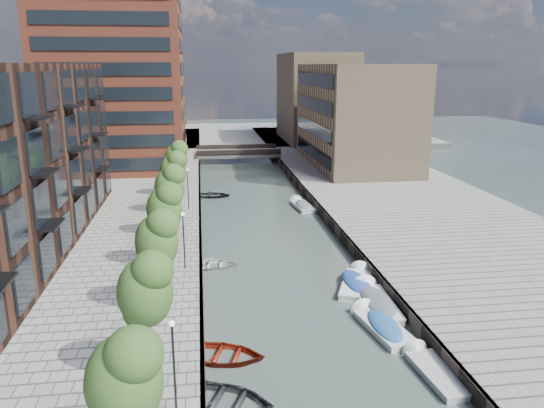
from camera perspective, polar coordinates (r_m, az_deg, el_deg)
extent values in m
plane|color=#38473F|center=(53.81, -1.22, -1.33)|extent=(300.00, 300.00, 0.00)
cube|color=gray|center=(57.65, 14.79, -0.22)|extent=(20.00, 140.00, 1.00)
cube|color=#332823|center=(53.35, -7.74, -1.05)|extent=(0.25, 140.00, 1.00)
cube|color=#332823|center=(54.67, 5.15, -0.59)|extent=(0.25, 140.00, 1.00)
cube|color=gray|center=(112.46, -4.74, 7.32)|extent=(80.00, 40.00, 1.00)
cube|color=black|center=(44.27, -26.37, 4.25)|extent=(8.00, 38.00, 14.00)
cube|color=#9C442D|center=(77.20, -16.64, 14.96)|extent=(18.00, 18.00, 30.00)
cube|color=tan|center=(76.87, 8.91, 9.41)|extent=(12.00, 25.00, 14.00)
cube|color=tan|center=(101.92, 4.73, 11.37)|extent=(12.00, 20.00, 16.00)
cube|color=gray|center=(84.68, -3.71, 5.46)|extent=(13.00, 6.00, 0.60)
cube|color=#332823|center=(81.83, -3.57, 5.57)|extent=(13.00, 0.40, 0.80)
cube|color=#332823|center=(87.35, -3.85, 6.14)|extent=(13.00, 0.40, 0.80)
ellipsoid|color=#25461A|center=(18.30, -15.65, -17.35)|extent=(2.50, 2.50, 3.25)
cylinder|color=#382619|center=(25.67, -13.14, -14.28)|extent=(0.20, 0.20, 3.20)
ellipsoid|color=#25461A|center=(24.48, -13.52, -8.68)|extent=(2.50, 2.50, 3.25)
cylinder|color=#382619|center=(31.95, -12.04, -8.22)|extent=(0.20, 0.20, 3.20)
ellipsoid|color=#25461A|center=(31.01, -12.31, -3.58)|extent=(2.50, 2.50, 3.25)
cylinder|color=#382619|center=(38.49, -11.33, -4.18)|extent=(0.20, 0.20, 3.20)
ellipsoid|color=#25461A|center=(37.71, -11.54, -0.26)|extent=(2.50, 2.50, 3.25)
cylinder|color=#382619|center=(45.16, -10.83, -1.32)|extent=(0.20, 0.20, 3.20)
ellipsoid|color=#25461A|center=(44.50, -11.00, 2.05)|extent=(2.50, 2.50, 3.25)
cylinder|color=#382619|center=(51.92, -10.46, 0.79)|extent=(0.20, 0.20, 3.20)
ellipsoid|color=#25461A|center=(51.35, -10.60, 3.75)|extent=(2.50, 2.50, 3.25)
cylinder|color=#382619|center=(58.74, -10.18, 2.42)|extent=(0.20, 0.20, 3.20)
ellipsoid|color=#25461A|center=(58.23, -10.30, 5.04)|extent=(2.50, 2.50, 3.25)
cylinder|color=black|center=(22.77, -10.49, -16.99)|extent=(0.10, 0.10, 4.00)
sphere|color=#FFF2CC|center=(21.79, -10.74, -12.51)|extent=(0.24, 0.24, 0.24)
cylinder|color=black|center=(37.35, -9.45, -4.03)|extent=(0.10, 0.10, 4.00)
sphere|color=#FFF2CC|center=(36.76, -9.58, -1.08)|extent=(0.24, 0.24, 0.24)
cylinder|color=black|center=(52.75, -9.03, 1.52)|extent=(0.10, 0.10, 4.00)
sphere|color=#FFF2CC|center=(52.34, -9.12, 3.65)|extent=(0.24, 0.24, 0.24)
imported|color=black|center=(25.68, -5.42, -20.75)|extent=(5.84, 5.08, 1.01)
imported|color=maroon|center=(28.97, -5.38, -16.25)|extent=(5.34, 4.47, 0.95)
imported|color=white|center=(40.77, -6.50, -6.78)|extent=(4.25, 3.14, 0.85)
imported|color=black|center=(62.14, -6.45, 0.77)|extent=(4.73, 3.73, 0.89)
cube|color=white|center=(31.97, 11.97, -13.26)|extent=(2.42, 4.74, 0.64)
cube|color=white|center=(31.82, 12.00, -12.71)|extent=(2.52, 4.85, 0.10)
cone|color=white|center=(33.70, 10.06, -11.53)|extent=(1.80, 1.16, 1.67)
ellipsoid|color=#215797|center=(31.79, 12.01, -12.63)|extent=(2.26, 4.34, 0.55)
cube|color=white|center=(34.70, 11.21, -10.87)|extent=(2.05, 5.15, 0.72)
cube|color=white|center=(34.54, 11.24, -10.29)|extent=(2.15, 5.26, 0.11)
cone|color=white|center=(36.89, 10.08, -9.12)|extent=(1.91, 1.06, 1.88)
ellipsoid|color=#565B5D|center=(34.51, 11.25, -10.21)|extent=(1.93, 4.70, 0.62)
cube|color=#BBBBB9|center=(28.50, 17.47, -17.40)|extent=(1.88, 4.18, 0.57)
cube|color=#BBBBB9|center=(28.34, 17.52, -16.87)|extent=(1.96, 4.27, 0.09)
cone|color=#BBBBB9|center=(29.96, 15.46, -15.44)|extent=(1.57, 0.93, 1.50)
cube|color=white|center=(37.33, 9.03, -8.88)|extent=(3.47, 5.08, 0.67)
cube|color=white|center=(37.19, 9.05, -8.36)|extent=(3.58, 5.21, 0.10)
cone|color=white|center=(39.50, 9.41, -7.45)|extent=(1.99, 1.54, 1.76)
ellipsoid|color=#1F4291|center=(37.17, 9.05, -8.29)|extent=(3.21, 4.66, 0.58)
cube|color=beige|center=(56.86, 3.33, -0.43)|extent=(2.05, 4.40, 0.60)
cube|color=beige|center=(56.78, 3.34, -0.11)|extent=(2.14, 4.50, 0.09)
cone|color=beige|center=(58.80, 2.70, 0.14)|extent=(1.66, 1.01, 1.57)
ellipsoid|color=#55595C|center=(56.76, 3.34, -0.07)|extent=(1.92, 4.02, 0.52)
imported|color=gray|center=(75.58, 5.81, 4.54)|extent=(2.80, 3.93, 1.24)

